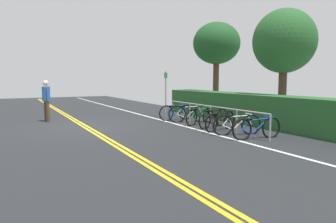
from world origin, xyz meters
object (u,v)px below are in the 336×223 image
(bicycle_5, at_px, (237,125))
(pedestrian, at_px, (46,98))
(bicycle_3, at_px, (214,118))
(bicycle_6, at_px, (257,128))
(sign_post_near, at_px, (166,90))
(bicycle_4, at_px, (220,121))
(tree_mid, at_px, (284,42))
(tree_near_left, at_px, (217,44))
(bicycle_0, at_px, (176,112))
(bicycle_2, at_px, (200,116))
(bicycle_1, at_px, (189,114))
(bike_rack, at_px, (211,111))

(bicycle_5, xyz_separation_m, pedestrian, (-6.18, -5.06, 0.67))
(bicycle_3, bearing_deg, bicycle_6, -3.82)
(sign_post_near, bearing_deg, bicycle_5, 0.15)
(pedestrian, bearing_deg, bicycle_3, 49.29)
(bicycle_4, distance_m, bicycle_6, 1.72)
(tree_mid, bearing_deg, bicycle_4, -81.65)
(tree_near_left, bearing_deg, bicycle_0, -60.31)
(sign_post_near, bearing_deg, tree_mid, 45.24)
(bicycle_2, bearing_deg, bicycle_4, -6.76)
(bicycle_2, relative_size, tree_near_left, 0.34)
(bicycle_0, xyz_separation_m, bicycle_1, (0.82, 0.16, 0.02))
(bicycle_2, bearing_deg, bike_rack, -5.82)
(bicycle_1, relative_size, bicycle_2, 1.02)
(bicycle_1, distance_m, tree_mid, 4.84)
(bicycle_0, height_order, bicycle_2, bicycle_0)
(bicycle_1, relative_size, tree_near_left, 0.35)
(bicycle_6, relative_size, pedestrian, 0.99)
(bicycle_3, bearing_deg, bike_rack, -112.19)
(bicycle_2, bearing_deg, tree_mid, 72.40)
(bicycle_2, relative_size, tree_mid, 0.36)
(bicycle_1, xyz_separation_m, tree_near_left, (-2.90, 3.48, 3.31))
(bike_rack, height_order, tree_mid, tree_mid)
(bicycle_3, relative_size, pedestrian, 0.99)
(bicycle_0, height_order, bicycle_3, bicycle_3)
(bike_rack, height_order, bicycle_6, bike_rack)
(bicycle_0, relative_size, bicycle_6, 0.96)
(bicycle_2, xyz_separation_m, bicycle_6, (3.31, -0.14, -0.00))
(pedestrian, xyz_separation_m, tree_near_left, (0.06, 8.71, 2.65))
(sign_post_near, relative_size, tree_near_left, 0.44)
(bicycle_3, height_order, bicycle_6, bicycle_3)
(bicycle_0, height_order, bicycle_5, bicycle_0)
(bicycle_1, bearing_deg, bicycle_3, 2.63)
(bike_rack, distance_m, bicycle_1, 1.59)
(bicycle_1, height_order, bicycle_3, bicycle_1)
(bike_rack, distance_m, bicycle_2, 0.90)
(bike_rack, relative_size, tree_mid, 1.28)
(bicycle_1, relative_size, bicycle_4, 1.00)
(bicycle_5, distance_m, sign_post_near, 5.09)
(bicycle_6, bearing_deg, tree_mid, 122.68)
(bike_rack, xyz_separation_m, bicycle_3, (0.04, 0.11, -0.26))
(bicycle_3, bearing_deg, tree_mid, 87.00)
(bicycle_1, distance_m, pedestrian, 6.04)
(bicycle_2, height_order, tree_mid, tree_mid)
(bicycle_2, height_order, bicycle_5, bicycle_5)
(bicycle_0, height_order, bicycle_1, bicycle_1)
(bike_rack, xyz_separation_m, bicycle_0, (-2.39, -0.13, -0.27))
(bicycle_0, xyz_separation_m, pedestrian, (-2.13, -5.07, 0.67))
(bicycle_5, distance_m, tree_mid, 4.87)
(bicycle_1, xyz_separation_m, bicycle_2, (0.72, 0.06, -0.03))
(bicycle_0, bearing_deg, sign_post_near, -178.76)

